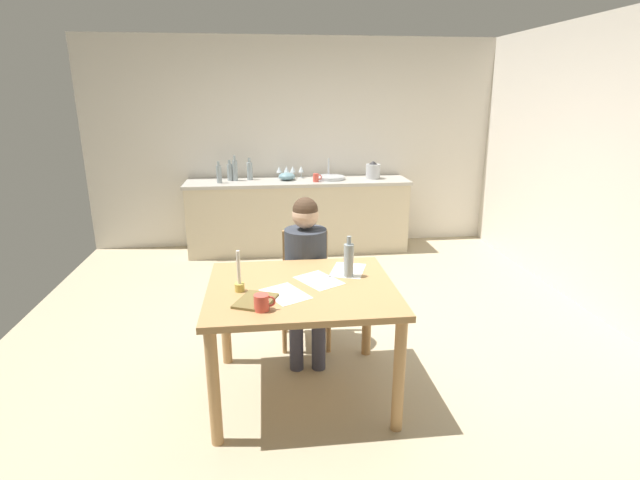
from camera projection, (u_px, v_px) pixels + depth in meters
name	position (u px, v px, depth m)	size (l,w,h in m)	color
ground_plane	(318.00, 332.00, 4.08)	(5.20, 5.20, 0.04)	tan
wall_back	(295.00, 144.00, 6.17)	(5.20, 0.12, 2.60)	silver
wall_right	(629.00, 172.00, 3.99)	(0.12, 5.20, 2.60)	silver
kitchen_counter	(298.00, 215.00, 6.07)	(2.74, 0.64, 0.90)	beige
dining_table	(302.00, 302.00, 3.05)	(1.17, 1.00, 0.77)	tan
chair_at_table	(306.00, 281.00, 3.81)	(0.43, 0.43, 0.88)	tan
person_seated	(306.00, 266.00, 3.62)	(0.34, 0.60, 1.19)	#333842
coffee_mug	(262.00, 302.00, 2.67)	(0.12, 0.08, 0.09)	#D84C3F
candlestick	(239.00, 280.00, 2.92)	(0.06, 0.06, 0.26)	gold
book_magazine	(256.00, 301.00, 2.79)	(0.19, 0.25, 0.02)	brown
paper_letter	(348.00, 270.00, 3.29)	(0.21, 0.30, 0.00)	white
paper_bill	(319.00, 280.00, 3.11)	(0.21, 0.30, 0.00)	white
paper_envelope	(285.00, 294.00, 2.90)	(0.21, 0.30, 0.00)	white
wine_bottle_on_table	(349.00, 260.00, 3.15)	(0.07, 0.07, 0.28)	#8C999E
sink_unit	(330.00, 177.00, 5.98)	(0.36, 0.36, 0.24)	#B2B7BC
bottle_oil	(219.00, 174.00, 5.71)	(0.06, 0.06, 0.26)	#8C999E
bottle_vinegar	(230.00, 172.00, 5.88)	(0.07, 0.07, 0.25)	#8C999E
bottle_wine_red	(235.00, 170.00, 5.86)	(0.06, 0.06, 0.31)	#8C999E
bottle_sauce	(250.00, 171.00, 5.92)	(0.07, 0.07, 0.27)	#8C999E
mixing_bowl	(287.00, 176.00, 5.93)	(0.21, 0.21, 0.09)	#668C99
stovetop_kettle	(373.00, 171.00, 6.02)	(0.18, 0.18, 0.22)	#B7BABF
wine_glass_near_sink	(301.00, 169.00, 6.06)	(0.07, 0.07, 0.15)	silver
wine_glass_by_kettle	(293.00, 170.00, 6.05)	(0.07, 0.07, 0.15)	silver
wine_glass_back_left	(287.00, 170.00, 6.04)	(0.07, 0.07, 0.15)	silver
wine_glass_back_right	(279.00, 170.00, 6.03)	(0.07, 0.07, 0.15)	silver
teacup_on_counter	(316.00, 178.00, 5.81)	(0.11, 0.07, 0.10)	#D84C3F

